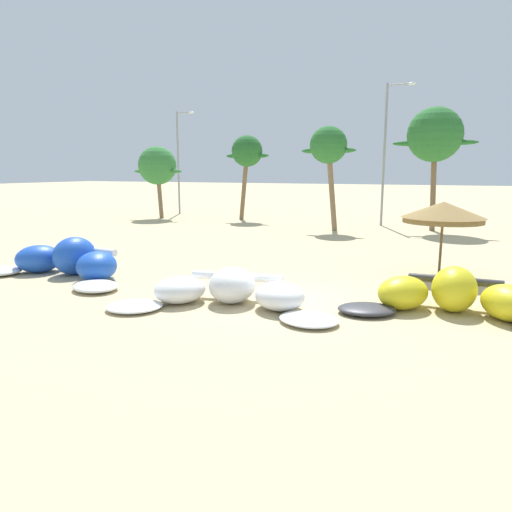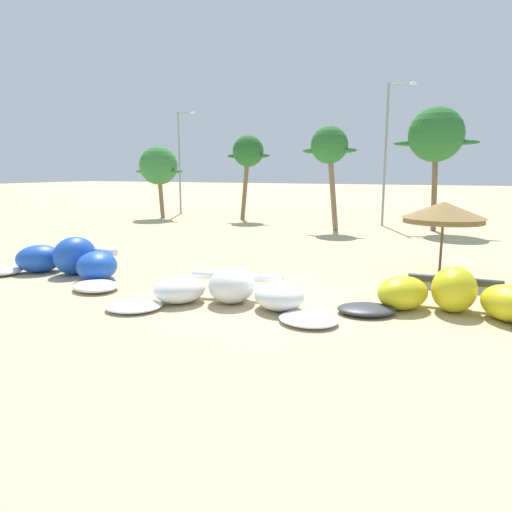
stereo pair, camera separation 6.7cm
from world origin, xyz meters
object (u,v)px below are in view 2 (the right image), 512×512
at_px(palm_left, 248,153).
at_px(kite_far_left, 67,262).
at_px(palm_left_of_gap, 330,147).
at_px(palm_center_left, 436,136).
at_px(kite_left_of_center, 453,297).
at_px(beach_umbrella_near_van, 444,212).
at_px(lamppost_west, 181,158).
at_px(kite_left, 228,292).
at_px(palm_leftmost, 159,166).
at_px(lamppost_west_center, 388,148).

bearing_deg(palm_left, kite_far_left, -83.34).
distance_m(palm_left_of_gap, palm_center_left, 7.11).
distance_m(kite_left_of_center, beach_umbrella_near_van, 5.72).
distance_m(beach_umbrella_near_van, lamppost_west, 30.73).
bearing_deg(kite_left, palm_left, 113.63).
distance_m(kite_left_of_center, palm_leftmost, 31.58).
relative_size(kite_left_of_center, lamppost_west, 0.70).
xyz_separation_m(kite_left, lamppost_west_center, (0.95, 23.75, 5.30)).
bearing_deg(kite_left_of_center, palm_center_left, 95.72).
distance_m(palm_left_of_gap, lamppost_west_center, 5.40).
xyz_separation_m(kite_left_of_center, palm_leftmost, (-24.29, 19.79, 3.96)).
bearing_deg(lamppost_west, kite_far_left, -66.56).
bearing_deg(palm_center_left, palm_left_of_gap, -158.58).
distance_m(kite_far_left, kite_left_of_center, 14.04).
height_order(palm_left, lamppost_west_center, lamppost_west_center).
xyz_separation_m(palm_left_of_gap, lamppost_west_center, (3.21, 4.34, 0.05)).
distance_m(kite_left, lamppost_west, 32.22).
bearing_deg(kite_left, palm_leftmost, 129.65).
bearing_deg(lamppost_west, kite_left_of_center, -44.16).
bearing_deg(lamppost_west_center, kite_left_of_center, -76.16).
bearing_deg(lamppost_west, lamppost_west_center, -6.49).
height_order(palm_left_of_gap, lamppost_west, lamppost_west).
bearing_deg(palm_left, lamppost_west_center, 1.06).
distance_m(palm_left, palm_center_left, 14.73).
distance_m(kite_left, palm_leftmost, 28.42).
xyz_separation_m(kite_far_left, palm_left_of_gap, (5.42, 18.33, 5.10)).
relative_size(kite_left, palm_left_of_gap, 1.01).
height_order(palm_leftmost, lamppost_west_center, lamppost_west_center).
distance_m(kite_far_left, palm_left_of_gap, 19.78).
height_order(kite_left, palm_left, palm_left).
bearing_deg(kite_left, lamppost_west_center, 87.71).
relative_size(palm_center_left, lamppost_west_center, 0.81).
bearing_deg(kite_left_of_center, lamppost_west, 135.84).
height_order(palm_center_left, lamppost_west, lamppost_west).
relative_size(kite_left, palm_leftmost, 1.17).
bearing_deg(palm_leftmost, kite_left_of_center, -39.17).
xyz_separation_m(palm_leftmost, palm_left, (7.65, 1.88, 1.08)).
bearing_deg(palm_leftmost, kite_left, -50.35).
xyz_separation_m(kite_far_left, palm_left, (-2.62, 22.46, 4.98)).
bearing_deg(lamppost_west, kite_left, -54.57).
bearing_deg(lamppost_west_center, beach_umbrella_near_van, -73.96).
distance_m(kite_left, palm_left, 26.20).
bearing_deg(palm_center_left, kite_far_left, -119.85).
relative_size(palm_leftmost, lamppost_west_center, 0.60).
xyz_separation_m(palm_leftmost, palm_left_of_gap, (15.69, -2.26, 1.20)).
height_order(lamppost_west, lamppost_west_center, lamppost_west_center).
relative_size(palm_left_of_gap, palm_center_left, 0.85).
bearing_deg(lamppost_west_center, kite_far_left, -110.83).
xyz_separation_m(kite_far_left, palm_leftmost, (-10.27, 20.59, 3.90)).
relative_size(kite_left, lamppost_west, 0.76).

